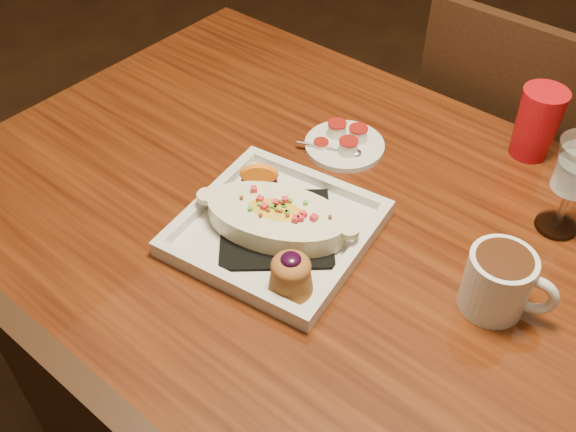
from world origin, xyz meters
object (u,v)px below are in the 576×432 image
Objects in this scene: table at (362,276)px; red_tumbler at (537,123)px; plate at (277,226)px; coffee_mug at (500,281)px; saucer at (344,143)px; chair_far at (505,165)px.

table is 10.95× the size of red_tumbler.
red_tumbler is at bearing 56.99° from plate.
red_tumbler is (-0.12, 0.38, 0.01)m from coffee_mug.
coffee_mug is (0.22, 0.00, 0.15)m from table.
table is 0.19m from plate.
table is 9.85× the size of saucer.
plate is 2.40× the size of red_tumbler.
chair_far reaches higher than table.
table is 11.12× the size of coffee_mug.
plate is 0.52m from red_tumbler.
red_tumbler reaches higher than saucer.
plate is (-0.11, -0.10, 0.13)m from table.
coffee_mug is 0.39m from red_tumbler.
chair_far reaches higher than coffee_mug.
saucer is (-0.17, -0.46, 0.25)m from chair_far.
chair_far is 2.83× the size of plate.
red_tumbler reaches higher than plate.
plate is at bearing -77.68° from saucer.
plate is 0.35m from coffee_mug.
table is at bearing -44.75° from saucer.
red_tumbler is at bearing 112.90° from chair_far.
chair_far reaches higher than red_tumbler.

